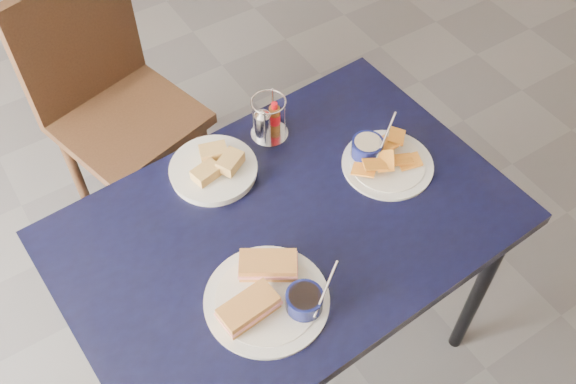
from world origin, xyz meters
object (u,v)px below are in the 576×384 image
sandwich_plate (270,294)px  condiment_caddy (267,121)px  dining_table (287,238)px  plantain_plate (380,157)px  chair_far (113,90)px  bread_basket (214,168)px

sandwich_plate → condiment_caddy: condiment_caddy is taller
dining_table → plantain_plate: bearing=6.2°
chair_far → condiment_caddy: bearing=-68.0°
dining_table → plantain_plate: plantain_plate is taller
sandwich_plate → plantain_plate: size_ratio=1.23×
sandwich_plate → bread_basket: size_ratio=1.32×
sandwich_plate → chair_far: bearing=88.9°
condiment_caddy → bread_basket: bearing=-167.7°
chair_far → plantain_plate: (0.47, -0.90, 0.21)m
dining_table → plantain_plate: (0.34, 0.04, 0.09)m
sandwich_plate → plantain_plate: (0.49, 0.20, -0.00)m
sandwich_plate → plantain_plate: 0.53m
plantain_plate → condiment_caddy: 0.34m
bread_basket → sandwich_plate: bearing=-100.6°
dining_table → chair_far: size_ratio=1.25×
dining_table → bread_basket: bearing=106.6°
sandwich_plate → condiment_caddy: size_ratio=2.33×
condiment_caddy → dining_table: bearing=-112.9°
plantain_plate → condiment_caddy: (-0.21, 0.26, 0.04)m
chair_far → dining_table: bearing=-81.9°
bread_basket → condiment_caddy: 0.21m
bread_basket → plantain_plate: bearing=-27.8°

